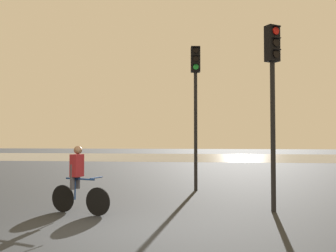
% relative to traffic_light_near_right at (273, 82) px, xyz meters
% --- Properties ---
extents(ground_plane, '(120.00, 120.00, 0.00)m').
position_rel_traffic_light_near_right_xyz_m(ground_plane, '(-3.39, -2.65, -3.20)').
color(ground_plane, black).
extents(water_strip, '(80.00, 16.00, 0.01)m').
position_rel_traffic_light_near_right_xyz_m(water_strip, '(-3.39, 27.28, -3.19)').
color(water_strip, slate).
rests_on(water_strip, ground).
extents(traffic_light_near_right, '(0.40, 0.42, 4.61)m').
position_rel_traffic_light_near_right_xyz_m(traffic_light_near_right, '(0.00, 0.00, 0.00)').
color(traffic_light_near_right, black).
rests_on(traffic_light_near_right, ground).
extents(traffic_light_center, '(0.35, 0.36, 5.02)m').
position_rel_traffic_light_near_right_xyz_m(traffic_light_center, '(-2.06, 3.53, 0.26)').
color(traffic_light_center, black).
rests_on(traffic_light_center, ground).
extents(cyclist, '(1.63, 0.68, 1.62)m').
position_rel_traffic_light_near_right_xyz_m(cyclist, '(-4.70, -0.79, -2.38)').
color(cyclist, black).
rests_on(cyclist, ground).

